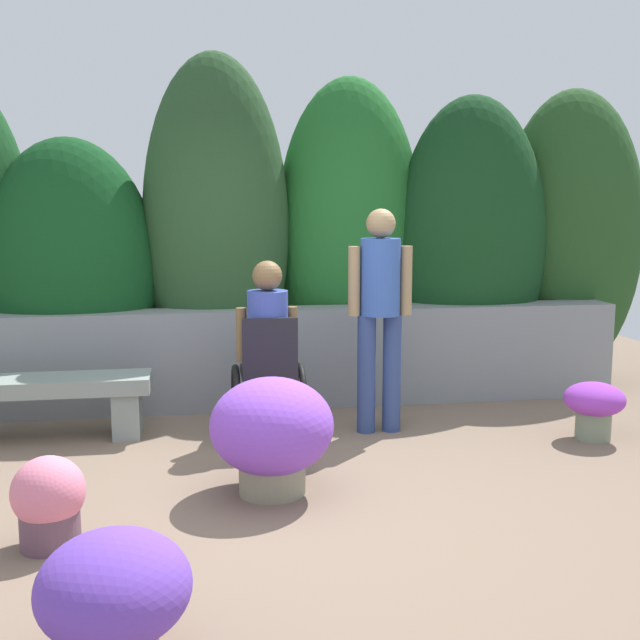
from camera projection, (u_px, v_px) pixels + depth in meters
ground_plane at (289, 499)px, 4.47m from camera, size 10.20×10.20×0.00m
stone_retaining_wall at (258, 358)px, 6.51m from camera, size 6.40×0.39×0.85m
hedge_backdrop at (293, 242)px, 6.93m from camera, size 7.17×1.25×3.05m
stone_bench at (44, 397)px, 5.58m from camera, size 1.56×0.42×0.47m
person_in_wheelchair at (267, 355)px, 5.63m from camera, size 0.53×0.66×1.33m
person_standing_companion at (380, 305)px, 5.68m from camera, size 0.49×0.30×1.70m
flower_pot_purple_near at (49, 501)px, 3.82m from camera, size 0.37×0.37×0.47m
flower_pot_terracotta_by_wall at (594, 405)px, 5.59m from camera, size 0.44×0.44×0.43m
flower_pot_red_accent at (272, 432)px, 4.52m from camera, size 0.75×0.75×0.71m
flower_pot_small_foreground at (114, 594)px, 2.84m from camera, size 0.59×0.59×0.51m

